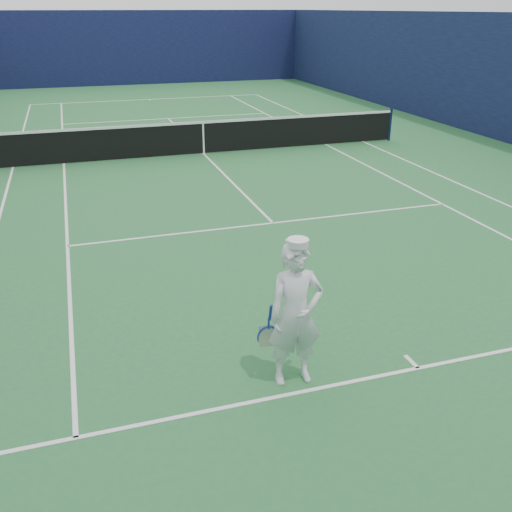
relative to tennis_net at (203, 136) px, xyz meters
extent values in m
plane|color=#276734|center=(0.00, 0.00, -0.55)|extent=(80.00, 80.00, 0.00)
cube|color=white|center=(0.00, 11.88, -0.55)|extent=(11.03, 0.06, 0.01)
cube|color=white|center=(0.00, -11.88, -0.55)|extent=(11.03, 0.06, 0.01)
cube|color=white|center=(-5.49, 0.00, -0.55)|extent=(0.06, 23.83, 0.01)
cube|color=white|center=(5.49, 0.00, -0.55)|extent=(0.06, 23.83, 0.01)
cube|color=white|center=(-4.12, 0.00, -0.55)|extent=(0.06, 23.77, 0.01)
cube|color=white|center=(4.12, 0.00, -0.55)|extent=(0.06, 23.77, 0.01)
cube|color=white|center=(0.00, 6.40, -0.55)|extent=(8.23, 0.06, 0.01)
cube|color=white|center=(0.00, -6.40, -0.55)|extent=(8.23, 0.06, 0.01)
cube|color=white|center=(0.00, 0.00, -0.55)|extent=(0.06, 12.80, 0.01)
cube|color=white|center=(0.00, 11.73, -0.55)|extent=(0.06, 0.30, 0.01)
cube|color=white|center=(0.00, -11.73, -0.55)|extent=(0.06, 0.30, 0.01)
cube|color=#0F1339|center=(0.00, 18.00, 1.45)|extent=(20.12, 0.12, 4.00)
cube|color=#0F173A|center=(10.00, 0.00, 1.45)|extent=(0.12, 36.12, 4.00)
cylinder|color=#141E4C|center=(6.40, 0.00, -0.02)|extent=(0.09, 0.09, 1.07)
cube|color=black|center=(0.00, 0.00, -0.05)|extent=(12.79, 0.02, 0.92)
cube|color=white|center=(0.00, 0.00, 0.42)|extent=(12.79, 0.04, 0.07)
cube|color=white|center=(0.00, 0.00, -0.08)|extent=(0.05, 0.03, 0.94)
imported|color=white|center=(-1.56, -11.61, 0.33)|extent=(0.67, 0.46, 1.77)
cylinder|color=white|center=(-1.56, -11.61, 1.24)|extent=(0.24, 0.24, 0.08)
cube|color=white|center=(-1.55, -11.48, 1.21)|extent=(0.19, 0.11, 0.02)
cylinder|color=navy|center=(-1.83, -11.51, 0.36)|extent=(0.04, 0.09, 0.22)
cube|color=#1C359A|center=(-1.83, -11.45, 0.18)|extent=(0.02, 0.02, 0.14)
torus|color=#1C359A|center=(-1.83, -11.39, -0.02)|extent=(0.30, 0.12, 0.29)
cube|color=beige|center=(-1.83, -11.39, -0.02)|extent=(0.22, 0.02, 0.30)
sphere|color=#BFD217|center=(-1.29, -11.53, 0.42)|extent=(0.07, 0.07, 0.07)
sphere|color=#BFD217|center=(-1.25, -11.51, 0.45)|extent=(0.07, 0.07, 0.07)
camera|label=1|loc=(-3.75, -16.94, 3.59)|focal=40.00mm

